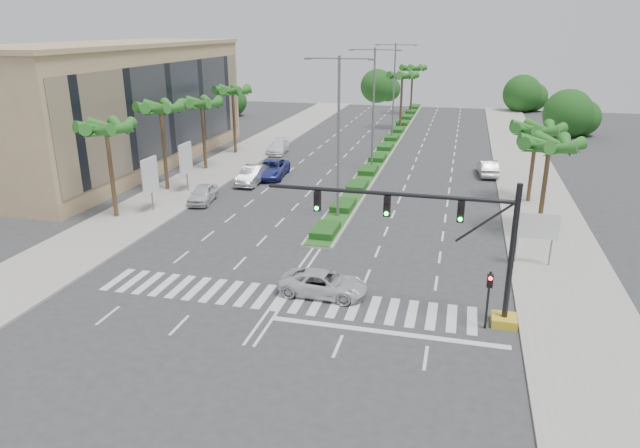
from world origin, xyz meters
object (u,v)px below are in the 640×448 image
Objects in this scene: car_parked_c at (271,169)px; car_crossing at (324,284)px; car_parked_d at (278,147)px; car_right at (488,168)px; car_parked_a at (203,194)px; car_parked_b at (252,175)px.

car_crossing is at bearing -70.00° from car_parked_c.
car_right is (23.21, -4.90, 0.06)m from car_parked_d.
car_parked_c is 10.98m from car_parked_d.
car_parked_c reaches higher than car_crossing.
car_parked_a reaches higher than car_crossing.
car_crossing is at bearing -72.86° from car_parked_d.
car_crossing is (13.89, -34.38, -0.05)m from car_parked_d.
car_parked_b is (1.88, 6.64, 0.09)m from car_parked_a.
car_parked_b reaches higher than car_parked_d.
car_parked_c is at bearing -80.05° from car_parked_d.
car_parked_a is 0.90× the size of car_crossing.
car_crossing is 30.92m from car_right.
car_right is at bearing -15.59° from car_crossing.
car_right is at bearing -16.77° from car_parked_d.
car_parked_a is 0.86× the size of car_parked_b.
car_parked_d is at bearing 98.05° from car_parked_b.
car_parked_b reaches higher than car_parked_c.
car_parked_b is at bearing 31.72° from car_crossing.
car_parked_c is at bearing 71.56° from car_parked_b.
car_parked_b is 2.92m from car_parked_c.
car_parked_c is 1.18× the size of car_parked_d.
car_parked_c is 26.22m from car_crossing.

